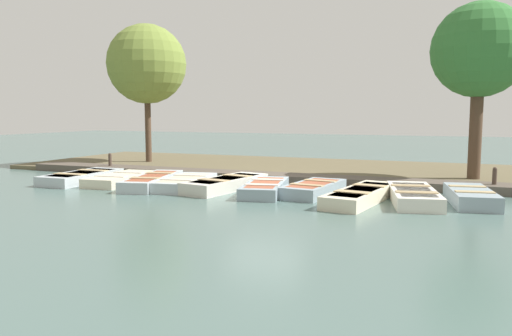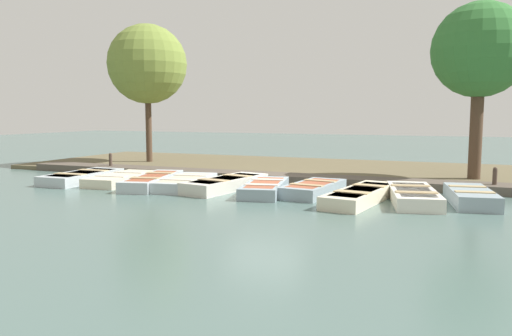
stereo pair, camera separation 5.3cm
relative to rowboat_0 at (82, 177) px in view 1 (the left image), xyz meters
The scene contains 17 objects.
ground_plane 6.42m from the rowboat_0, 99.82° to the left, with size 80.00×80.00×0.00m, color #4C6660.
shore_bank 8.78m from the rowboat_0, 133.94° to the left, with size 8.00×24.00×0.16m.
dock_walkway 6.84m from the rowboat_0, 112.44° to the left, with size 1.14×21.02×0.27m.
rowboat_0 is the anchor object (origin of this frame).
rowboat_1 1.47m from the rowboat_0, 98.57° to the left, with size 3.00×1.41×0.33m.
rowboat_2 2.82m from the rowboat_0, 91.62° to the left, with size 3.58×1.74×0.37m.
rowboat_3 3.97m from the rowboat_0, 92.13° to the left, with size 3.07×1.63×0.35m.
rowboat_4 5.35m from the rowboat_0, 93.06° to the left, with size 3.43×1.64×0.39m.
rowboat_5 6.73m from the rowboat_0, 90.35° to the left, with size 3.06×1.61×0.36m.
rowboat_6 8.12m from the rowboat_0, 92.61° to the left, with size 2.76×1.40×0.37m.
rowboat_7 9.60m from the rowboat_0, 88.69° to the left, with size 3.70×1.54×0.37m.
rowboat_8 10.90m from the rowboat_0, 90.84° to the left, with size 3.30×1.74×0.38m.
rowboat_9 12.31m from the rowboat_0, 92.27° to the left, with size 2.74×1.42×0.41m.
mooring_post_near 2.72m from the rowboat_0, 162.02° to the right, with size 0.13×0.13×0.79m.
mooring_post_far 13.24m from the rowboat_0, 101.25° to the left, with size 0.13×0.13×0.79m.
park_tree_far_left 7.13m from the rowboat_0, 169.39° to the right, with size 3.51×3.51×6.28m.
park_tree_left 13.96m from the rowboat_0, 110.43° to the left, with size 3.10×3.10×5.97m.
Camera 1 is at (14.60, 5.59, 2.36)m, focal length 35.00 mm.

